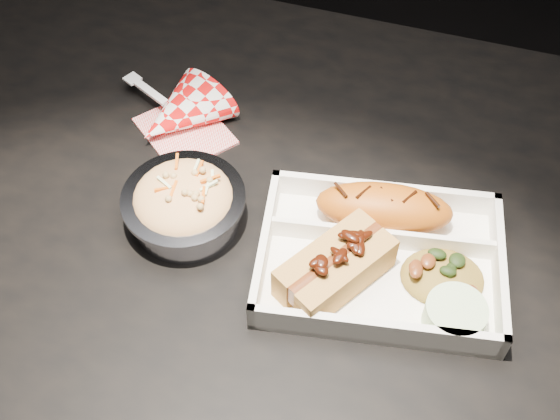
% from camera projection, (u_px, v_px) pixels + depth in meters
% --- Properties ---
extents(dining_table, '(1.20, 0.80, 0.75)m').
position_uv_depth(dining_table, '(272.00, 273.00, 0.85)').
color(dining_table, black).
rests_on(dining_table, ground).
extents(food_tray, '(0.28, 0.22, 0.04)m').
position_uv_depth(food_tray, '(379.00, 262.00, 0.74)').
color(food_tray, white).
rests_on(food_tray, dining_table).
extents(fried_pastry, '(0.16, 0.08, 0.05)m').
position_uv_depth(fried_pastry, '(384.00, 208.00, 0.75)').
color(fried_pastry, '#BC5A12').
rests_on(fried_pastry, food_tray).
extents(hotdog, '(0.11, 0.13, 0.06)m').
position_uv_depth(hotdog, '(335.00, 266.00, 0.70)').
color(hotdog, '#BB8640').
rests_on(hotdog, food_tray).
extents(fried_rice_mound, '(0.10, 0.08, 0.03)m').
position_uv_depth(fried_rice_mound, '(444.00, 271.00, 0.71)').
color(fried_rice_mound, olive).
rests_on(fried_rice_mound, food_tray).
extents(cupcake_liner, '(0.06, 0.06, 0.03)m').
position_uv_depth(cupcake_liner, '(455.00, 316.00, 0.68)').
color(cupcake_liner, beige).
rests_on(cupcake_liner, food_tray).
extents(foil_coleslaw_cup, '(0.13, 0.13, 0.07)m').
position_uv_depth(foil_coleslaw_cup, '(184.00, 203.00, 0.76)').
color(foil_coleslaw_cup, silver).
rests_on(foil_coleslaw_cup, dining_table).
extents(napkin_fork, '(0.17, 0.15, 0.10)m').
position_uv_depth(napkin_fork, '(179.00, 115.00, 0.86)').
color(napkin_fork, red).
rests_on(napkin_fork, dining_table).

